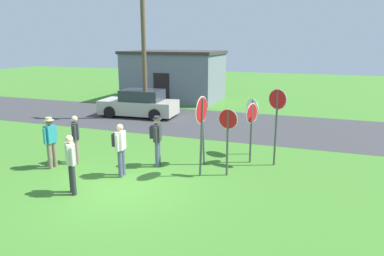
{
  "coord_description": "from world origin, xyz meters",
  "views": [
    {
      "loc": [
        5.18,
        -8.39,
        4.18
      ],
      "look_at": [
        1.27,
        2.62,
        1.3
      ],
      "focal_mm": 33.31,
      "sensor_mm": 36.0,
      "label": 1
    }
  ],
  "objects_px": {
    "stop_sign_rear_right": "(202,121)",
    "person_in_dark_shirt": "(76,137)",
    "parked_car_on_street": "(139,104)",
    "person_holding_notes": "(71,161)",
    "utility_pole": "(144,43)",
    "stop_sign_center_cluster": "(203,124)",
    "person_on_left": "(157,137)",
    "person_in_blue": "(120,146)",
    "stop_sign_tallest": "(228,132)",
    "stop_sign_rear_left": "(277,115)",
    "stop_sign_leaning_left": "(252,116)",
    "stop_sign_nearest": "(252,123)",
    "person_near_signs": "(51,140)"
  },
  "relations": [
    {
      "from": "stop_sign_rear_right",
      "to": "person_in_dark_shirt",
      "type": "distance_m",
      "value": 4.55
    },
    {
      "from": "parked_car_on_street",
      "to": "person_holding_notes",
      "type": "relative_size",
      "value": 2.6
    },
    {
      "from": "stop_sign_rear_right",
      "to": "person_holding_notes",
      "type": "height_order",
      "value": "stop_sign_rear_right"
    },
    {
      "from": "utility_pole",
      "to": "stop_sign_center_cluster",
      "type": "xyz_separation_m",
      "value": [
        5.32,
        -6.2,
        -2.6
      ]
    },
    {
      "from": "stop_sign_rear_right",
      "to": "parked_car_on_street",
      "type": "bearing_deg",
      "value": 129.13
    },
    {
      "from": "parked_car_on_street",
      "to": "person_in_dark_shirt",
      "type": "distance_m",
      "value": 8.03
    },
    {
      "from": "stop_sign_center_cluster",
      "to": "person_on_left",
      "type": "relative_size",
      "value": 1.25
    },
    {
      "from": "person_in_blue",
      "to": "stop_sign_tallest",
      "type": "bearing_deg",
      "value": 20.65
    },
    {
      "from": "stop_sign_tallest",
      "to": "stop_sign_rear_left",
      "type": "distance_m",
      "value": 1.99
    },
    {
      "from": "stop_sign_leaning_left",
      "to": "stop_sign_tallest",
      "type": "distance_m",
      "value": 2.45
    },
    {
      "from": "stop_sign_rear_left",
      "to": "person_holding_notes",
      "type": "relative_size",
      "value": 1.56
    },
    {
      "from": "stop_sign_leaning_left",
      "to": "person_in_blue",
      "type": "height_order",
      "value": "stop_sign_leaning_left"
    },
    {
      "from": "person_in_dark_shirt",
      "to": "person_on_left",
      "type": "xyz_separation_m",
      "value": [
        2.76,
        0.67,
        0.06
      ]
    },
    {
      "from": "stop_sign_nearest",
      "to": "stop_sign_center_cluster",
      "type": "height_order",
      "value": "stop_sign_center_cluster"
    },
    {
      "from": "utility_pole",
      "to": "stop_sign_leaning_left",
      "type": "relative_size",
      "value": 3.64
    },
    {
      "from": "parked_car_on_street",
      "to": "stop_sign_leaning_left",
      "type": "bearing_deg",
      "value": -33.65
    },
    {
      "from": "stop_sign_nearest",
      "to": "person_in_blue",
      "type": "height_order",
      "value": "stop_sign_nearest"
    },
    {
      "from": "stop_sign_nearest",
      "to": "stop_sign_center_cluster",
      "type": "distance_m",
      "value": 1.68
    },
    {
      "from": "stop_sign_nearest",
      "to": "stop_sign_tallest",
      "type": "distance_m",
      "value": 1.56
    },
    {
      "from": "parked_car_on_street",
      "to": "stop_sign_rear_right",
      "type": "bearing_deg",
      "value": -50.87
    },
    {
      "from": "utility_pole",
      "to": "person_in_blue",
      "type": "bearing_deg",
      "value": -68.33
    },
    {
      "from": "parked_car_on_street",
      "to": "person_near_signs",
      "type": "distance_m",
      "value": 8.61
    },
    {
      "from": "stop_sign_nearest",
      "to": "person_in_dark_shirt",
      "type": "bearing_deg",
      "value": -159.78
    },
    {
      "from": "parked_car_on_street",
      "to": "stop_sign_center_cluster",
      "type": "xyz_separation_m",
      "value": [
        5.87,
        -6.51,
        0.75
      ]
    },
    {
      "from": "utility_pole",
      "to": "person_near_signs",
      "type": "relative_size",
      "value": 4.45
    },
    {
      "from": "stop_sign_nearest",
      "to": "stop_sign_rear_right",
      "type": "relative_size",
      "value": 0.83
    },
    {
      "from": "stop_sign_nearest",
      "to": "person_in_dark_shirt",
      "type": "distance_m",
      "value": 6.08
    },
    {
      "from": "stop_sign_nearest",
      "to": "stop_sign_leaning_left",
      "type": "height_order",
      "value": "stop_sign_leaning_left"
    },
    {
      "from": "stop_sign_center_cluster",
      "to": "person_holding_notes",
      "type": "height_order",
      "value": "stop_sign_center_cluster"
    },
    {
      "from": "stop_sign_center_cluster",
      "to": "stop_sign_leaning_left",
      "type": "bearing_deg",
      "value": 51.93
    },
    {
      "from": "person_on_left",
      "to": "stop_sign_rear_right",
      "type": "bearing_deg",
      "value": -12.78
    },
    {
      "from": "stop_sign_rear_right",
      "to": "stop_sign_tallest",
      "type": "bearing_deg",
      "value": 23.54
    },
    {
      "from": "person_in_blue",
      "to": "person_near_signs",
      "type": "height_order",
      "value": "person_near_signs"
    },
    {
      "from": "person_in_dark_shirt",
      "to": "person_holding_notes",
      "type": "height_order",
      "value": "same"
    },
    {
      "from": "person_in_dark_shirt",
      "to": "person_near_signs",
      "type": "xyz_separation_m",
      "value": [
        -0.48,
        -0.68,
        0.03
      ]
    },
    {
      "from": "utility_pole",
      "to": "person_on_left",
      "type": "xyz_separation_m",
      "value": [
        3.9,
        -6.86,
        -3.03
      ]
    },
    {
      "from": "utility_pole",
      "to": "person_in_dark_shirt",
      "type": "bearing_deg",
      "value": -81.44
    },
    {
      "from": "person_near_signs",
      "to": "utility_pole",
      "type": "bearing_deg",
      "value": 94.55
    },
    {
      "from": "person_in_dark_shirt",
      "to": "utility_pole",
      "type": "bearing_deg",
      "value": 98.56
    },
    {
      "from": "stop_sign_leaning_left",
      "to": "person_near_signs",
      "type": "distance_m",
      "value": 7.09
    },
    {
      "from": "stop_sign_nearest",
      "to": "person_holding_notes",
      "type": "bearing_deg",
      "value": -134.34
    },
    {
      "from": "stop_sign_nearest",
      "to": "stop_sign_tallest",
      "type": "bearing_deg",
      "value": -107.59
    },
    {
      "from": "stop_sign_leaning_left",
      "to": "stop_sign_center_cluster",
      "type": "bearing_deg",
      "value": -128.07
    },
    {
      "from": "stop_sign_nearest",
      "to": "stop_sign_rear_right",
      "type": "bearing_deg",
      "value": -123.98
    },
    {
      "from": "stop_sign_nearest",
      "to": "stop_sign_rear_left",
      "type": "bearing_deg",
      "value": -0.72
    },
    {
      "from": "stop_sign_rear_left",
      "to": "person_holding_notes",
      "type": "bearing_deg",
      "value": -139.58
    },
    {
      "from": "stop_sign_center_cluster",
      "to": "person_in_blue",
      "type": "height_order",
      "value": "stop_sign_center_cluster"
    },
    {
      "from": "parked_car_on_street",
      "to": "stop_sign_leaning_left",
      "type": "height_order",
      "value": "stop_sign_leaning_left"
    },
    {
      "from": "stop_sign_leaning_left",
      "to": "person_in_blue",
      "type": "distance_m",
      "value": 5.01
    },
    {
      "from": "stop_sign_rear_left",
      "to": "stop_sign_center_cluster",
      "type": "bearing_deg",
      "value": -162.03
    }
  ]
}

